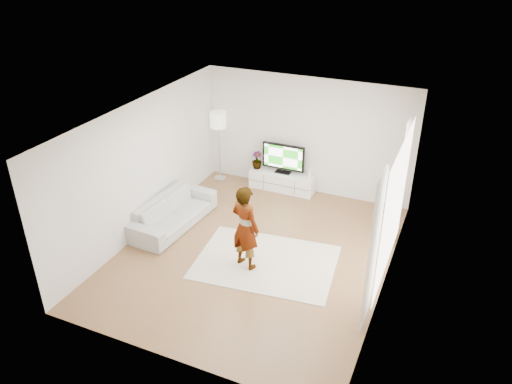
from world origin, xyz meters
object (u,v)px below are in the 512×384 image
at_px(player, 245,227).
at_px(floor_lamp, 218,123).
at_px(television, 283,157).
at_px(rug, 266,262).
at_px(sofa, 174,212).
at_px(media_console, 282,181).

xyz_separation_m(player, floor_lamp, (-2.16, 3.13, 0.66)).
height_order(television, floor_lamp, floor_lamp).
bearing_deg(rug, player, -142.89).
relative_size(rug, player, 1.57).
height_order(player, sofa, player).
bearing_deg(sofa, television, -27.75).
height_order(sofa, floor_lamp, floor_lamp).
bearing_deg(media_console, television, 90.00).
xyz_separation_m(television, rug, (0.80, -2.98, -0.84)).
bearing_deg(television, sofa, -121.40).
bearing_deg(sofa, player, -105.66).
bearing_deg(player, floor_lamp, -36.96).
xyz_separation_m(rug, sofa, (-2.34, 0.47, 0.31)).
bearing_deg(player, sofa, -0.92).
xyz_separation_m(media_console, rug, (0.80, -2.96, -0.22)).
relative_size(television, sofa, 0.48).
bearing_deg(sofa, rug, -97.70).
distance_m(rug, player, 0.93).
relative_size(player, sofa, 0.76).
distance_m(media_console, rug, 3.07).
relative_size(media_console, television, 1.52).
height_order(rug, player, player).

